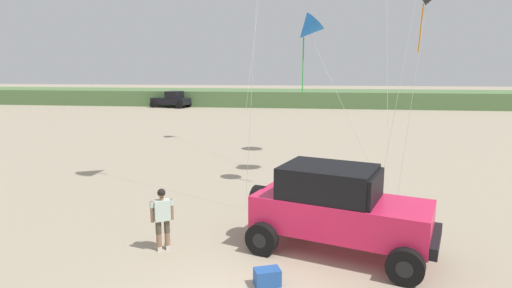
% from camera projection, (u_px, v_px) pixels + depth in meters
% --- Properties ---
extents(dune_ridge, '(90.00, 8.99, 1.91)m').
position_uv_depth(dune_ridge, '(278.00, 98.00, 54.86)').
color(dune_ridge, '#567A47').
rests_on(dune_ridge, ground_plane).
extents(jeep, '(5.01, 3.61, 2.26)m').
position_uv_depth(jeep, '(338.00, 207.00, 10.90)').
color(jeep, '#EA2151').
rests_on(jeep, ground_plane).
extents(person_watching, '(0.55, 0.45, 1.67)m').
position_uv_depth(person_watching, '(162.00, 216.00, 11.06)').
color(person_watching, '#8C664C').
rests_on(person_watching, ground_plane).
extents(cooler_box, '(0.65, 0.55, 0.38)m').
position_uv_depth(cooler_box, '(267.00, 277.00, 9.35)').
color(cooler_box, '#23519E').
rests_on(cooler_box, ground_plane).
extents(distant_pickup, '(4.93, 3.38, 1.98)m').
position_uv_depth(distant_pickup, '(171.00, 100.00, 51.52)').
color(distant_pickup, black).
rests_on(distant_pickup, ground_plane).
extents(kite_white_parafoil, '(1.26, 1.66, 7.65)m').
position_uv_depth(kite_white_parafoil, '(427.00, 0.00, 15.57)').
color(kite_white_parafoil, black).
rests_on(kite_white_parafoil, ground_plane).
extents(kite_pink_ribbon, '(3.68, 2.21, 6.80)m').
position_uv_depth(kite_pink_ribbon, '(308.00, 30.00, 15.94)').
color(kite_pink_ribbon, blue).
rests_on(kite_pink_ribbon, ground_plane).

